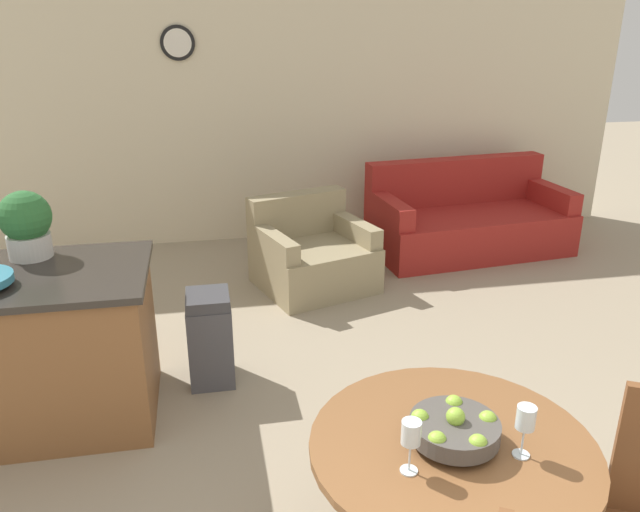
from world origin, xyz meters
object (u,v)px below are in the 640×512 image
object	(u,v)px
couch	(467,221)
potted_plant	(26,224)
dining_table	(450,479)
fruit_bowl	(455,428)
wine_glass_right	(526,420)
kitchen_island	(27,349)
trash_bin	(210,338)
armchair	(312,257)
wine_glass_left	(411,435)

from	to	relation	value
couch	potted_plant	bearing A→B (deg)	-157.17
dining_table	potted_plant	size ratio (longest dim) A/B	2.73
fruit_bowl	wine_glass_right	world-z (taller)	wine_glass_right
kitchen_island	potted_plant	bearing A→B (deg)	82.32
trash_bin	couch	bearing A→B (deg)	37.60
kitchen_island	trash_bin	world-z (taller)	kitchen_island
wine_glass_right	kitchen_island	world-z (taller)	wine_glass_right
dining_table	wine_glass_right	distance (m)	0.41
couch	armchair	size ratio (longest dim) A/B	1.80
couch	armchair	world-z (taller)	couch
dining_table	trash_bin	bearing A→B (deg)	115.64
kitchen_island	trash_bin	bearing A→B (deg)	13.06
fruit_bowl	wine_glass_left	world-z (taller)	wine_glass_left
fruit_bowl	wine_glass_left	xyz separation A→B (m)	(-0.21, -0.12, 0.09)
potted_plant	trash_bin	world-z (taller)	potted_plant
kitchen_island	armchair	bearing A→B (deg)	40.29
fruit_bowl	couch	size ratio (longest dim) A/B	0.17
fruit_bowl	trash_bin	xyz separation A→B (m)	(-0.88, 1.84, -0.51)
kitchen_island	armchair	size ratio (longest dim) A/B	1.27
wine_glass_right	trash_bin	bearing A→B (deg)	119.38
fruit_bowl	kitchen_island	distance (m)	2.52
wine_glass_left	armchair	bearing A→B (deg)	85.67
wine_glass_right	kitchen_island	size ratio (longest dim) A/B	0.15
fruit_bowl	potted_plant	distance (m)	2.67
wine_glass_left	kitchen_island	bearing A→B (deg)	134.76
kitchen_island	armchair	xyz separation A→B (m)	(1.96, 1.66, -0.20)
dining_table	armchair	distance (m)	3.27
wine_glass_left	couch	size ratio (longest dim) A/B	0.10
wine_glass_left	wine_glass_right	size ratio (longest dim) A/B	1.00
wine_glass_right	couch	world-z (taller)	wine_glass_right
fruit_bowl	couch	world-z (taller)	fruit_bowl
wine_glass_right	fruit_bowl	bearing A→B (deg)	152.76
dining_table	fruit_bowl	size ratio (longest dim) A/B	3.23
kitchen_island	armchair	distance (m)	2.57
wine_glass_left	kitchen_island	world-z (taller)	wine_glass_left
armchair	dining_table	bearing A→B (deg)	-108.54
wine_glass_right	armchair	world-z (taller)	wine_glass_right
fruit_bowl	trash_bin	bearing A→B (deg)	115.62
wine_glass_left	kitchen_island	xyz separation A→B (m)	(-1.70, 1.72, -0.44)
dining_table	wine_glass_left	bearing A→B (deg)	-151.24
fruit_bowl	potted_plant	bearing A→B (deg)	135.13
potted_plant	armchair	bearing A→B (deg)	35.87
trash_bin	armchair	distance (m)	1.69
kitchen_island	wine_glass_left	bearing A→B (deg)	-45.24
wine_glass_left	wine_glass_right	world-z (taller)	same
dining_table	kitchen_island	bearing A→B (deg)	140.14
trash_bin	couch	xyz separation A→B (m)	(2.65, 2.04, -0.01)
dining_table	potted_plant	distance (m)	2.71
wine_glass_left	potted_plant	world-z (taller)	potted_plant
kitchen_island	couch	world-z (taller)	kitchen_island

